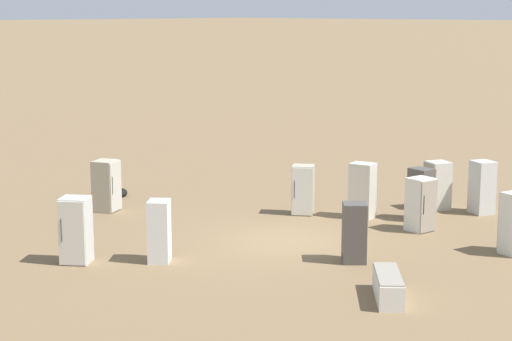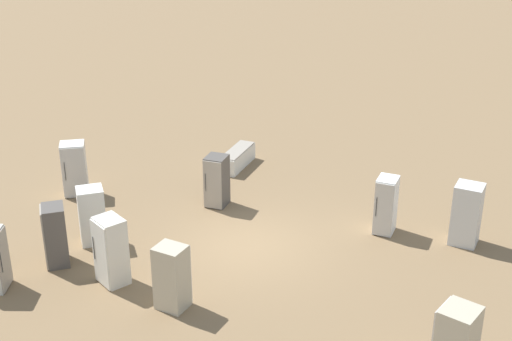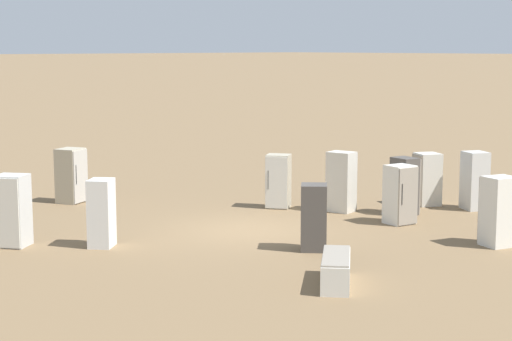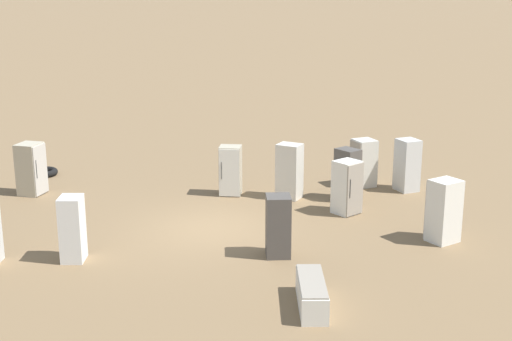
{
  "view_description": "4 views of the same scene",
  "coord_description": "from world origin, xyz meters",
  "px_view_note": "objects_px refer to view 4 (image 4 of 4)",
  "views": [
    {
      "loc": [
        18.1,
        16.14,
        6.67
      ],
      "look_at": [
        0.12,
        -1.16,
        1.97
      ],
      "focal_mm": 60.0,
      "sensor_mm": 36.0,
      "label": 1
    },
    {
      "loc": [
        -7.6,
        -15.65,
        9.93
      ],
      "look_at": [
        0.62,
        0.6,
        1.92
      ],
      "focal_mm": 50.0,
      "sensor_mm": 36.0,
      "label": 2
    },
    {
      "loc": [
        15.03,
        16.74,
        4.91
      ],
      "look_at": [
        0.25,
        0.52,
        1.72
      ],
      "focal_mm": 60.0,
      "sensor_mm": 36.0,
      "label": 3
    },
    {
      "loc": [
        13.85,
        13.43,
        6.97
      ],
      "look_at": [
        -1.48,
        0.41,
        1.51
      ],
      "focal_mm": 50.0,
      "sensor_mm": 36.0,
      "label": 4
    }
  ],
  "objects_px": {
    "discarded_fridge_3": "(72,229)",
    "scrap_tire": "(43,172)",
    "discarded_fridge_6": "(312,294)",
    "discarded_fridge_7": "(347,187)",
    "discarded_fridge_0": "(230,171)",
    "discarded_fridge_4": "(278,226)",
    "discarded_fridge_11": "(31,169)",
    "discarded_fridge_9": "(407,165)",
    "discarded_fridge_5": "(444,211)",
    "discarded_fridge_2": "(290,171)",
    "discarded_fridge_8": "(364,163)",
    "discarded_fridge_1": "(348,174)"
  },
  "relations": [
    {
      "from": "discarded_fridge_5",
      "to": "discarded_fridge_6",
      "type": "relative_size",
      "value": 0.97
    },
    {
      "from": "discarded_fridge_6",
      "to": "discarded_fridge_7",
      "type": "bearing_deg",
      "value": 75.79
    },
    {
      "from": "discarded_fridge_4",
      "to": "discarded_fridge_7",
      "type": "xyz_separation_m",
      "value": [
        -4.04,
        -0.55,
        0.01
      ]
    },
    {
      "from": "discarded_fridge_4",
      "to": "discarded_fridge_8",
      "type": "height_order",
      "value": "discarded_fridge_8"
    },
    {
      "from": "discarded_fridge_5",
      "to": "discarded_fridge_0",
      "type": "bearing_deg",
      "value": 110.58
    },
    {
      "from": "discarded_fridge_4",
      "to": "scrap_tire",
      "type": "xyz_separation_m",
      "value": [
        -0.52,
        -11.36,
        -0.69
      ]
    },
    {
      "from": "discarded_fridge_0",
      "to": "discarded_fridge_5",
      "type": "height_order",
      "value": "discarded_fridge_5"
    },
    {
      "from": "discarded_fridge_0",
      "to": "discarded_fridge_8",
      "type": "distance_m",
      "value": 4.66
    },
    {
      "from": "discarded_fridge_3",
      "to": "discarded_fridge_11",
      "type": "bearing_deg",
      "value": 115.91
    },
    {
      "from": "discarded_fridge_2",
      "to": "discarded_fridge_6",
      "type": "xyz_separation_m",
      "value": [
        6.03,
        5.28,
        -0.59
      ]
    },
    {
      "from": "discarded_fridge_1",
      "to": "discarded_fridge_11",
      "type": "bearing_deg",
      "value": -132.92
    },
    {
      "from": "discarded_fridge_2",
      "to": "discarded_fridge_11",
      "type": "bearing_deg",
      "value": -155.32
    },
    {
      "from": "discarded_fridge_6",
      "to": "discarded_fridge_5",
      "type": "bearing_deg",
      "value": 45.52
    },
    {
      "from": "discarded_fridge_6",
      "to": "discarded_fridge_11",
      "type": "height_order",
      "value": "discarded_fridge_11"
    },
    {
      "from": "discarded_fridge_0",
      "to": "discarded_fridge_8",
      "type": "xyz_separation_m",
      "value": [
        -3.73,
        2.79,
        -0.01
      ]
    },
    {
      "from": "discarded_fridge_9",
      "to": "scrap_tire",
      "type": "xyz_separation_m",
      "value": [
        6.88,
        -11.0,
        -0.77
      ]
    },
    {
      "from": "discarded_fridge_3",
      "to": "scrap_tire",
      "type": "relative_size",
      "value": 1.64
    },
    {
      "from": "discarded_fridge_2",
      "to": "discarded_fridge_5",
      "type": "distance_m",
      "value": 5.64
    },
    {
      "from": "discarded_fridge_5",
      "to": "discarded_fridge_6",
      "type": "bearing_deg",
      "value": -167.03
    },
    {
      "from": "discarded_fridge_8",
      "to": "discarded_fridge_9",
      "type": "relative_size",
      "value": 0.92
    },
    {
      "from": "discarded_fridge_0",
      "to": "discarded_fridge_6",
      "type": "bearing_deg",
      "value": 109.45
    },
    {
      "from": "discarded_fridge_5",
      "to": "discarded_fridge_7",
      "type": "height_order",
      "value": "discarded_fridge_5"
    },
    {
      "from": "discarded_fridge_0",
      "to": "scrap_tire",
      "type": "relative_size",
      "value": 1.6
    },
    {
      "from": "discarded_fridge_4",
      "to": "discarded_fridge_11",
      "type": "distance_m",
      "value": 9.67
    },
    {
      "from": "discarded_fridge_1",
      "to": "discarded_fridge_3",
      "type": "xyz_separation_m",
      "value": [
        8.82,
        -2.47,
        -0.0
      ]
    },
    {
      "from": "discarded_fridge_3",
      "to": "discarded_fridge_0",
      "type": "bearing_deg",
      "value": 56.15
    },
    {
      "from": "discarded_fridge_7",
      "to": "discarded_fridge_11",
      "type": "relative_size",
      "value": 0.95
    },
    {
      "from": "discarded_fridge_2",
      "to": "discarded_fridge_11",
      "type": "relative_size",
      "value": 1.05
    },
    {
      "from": "discarded_fridge_7",
      "to": "scrap_tire",
      "type": "xyz_separation_m",
      "value": [
        3.52,
        -10.81,
        -0.71
      ]
    },
    {
      "from": "discarded_fridge_8",
      "to": "scrap_tire",
      "type": "distance_m",
      "value": 11.55
    },
    {
      "from": "discarded_fridge_1",
      "to": "discarded_fridge_9",
      "type": "bearing_deg",
      "value": 76.72
    },
    {
      "from": "discarded_fridge_5",
      "to": "discarded_fridge_11",
      "type": "distance_m",
      "value": 13.26
    },
    {
      "from": "discarded_fridge_1",
      "to": "discarded_fridge_6",
      "type": "distance_m",
      "value": 8.02
    },
    {
      "from": "discarded_fridge_1",
      "to": "discarded_fridge_9",
      "type": "relative_size",
      "value": 0.96
    },
    {
      "from": "discarded_fridge_2",
      "to": "discarded_fridge_6",
      "type": "bearing_deg",
      "value": -61.67
    },
    {
      "from": "discarded_fridge_2",
      "to": "scrap_tire",
      "type": "height_order",
      "value": "discarded_fridge_2"
    },
    {
      "from": "discarded_fridge_11",
      "to": "scrap_tire",
      "type": "relative_size",
      "value": 1.68
    },
    {
      "from": "discarded_fridge_6",
      "to": "scrap_tire",
      "type": "xyz_separation_m",
      "value": [
        -2.38,
        -13.79,
        -0.2
      ]
    },
    {
      "from": "discarded_fridge_3",
      "to": "scrap_tire",
      "type": "xyz_separation_m",
      "value": [
        -4.12,
        -7.59,
        -0.73
      ]
    },
    {
      "from": "discarded_fridge_4",
      "to": "discarded_fridge_7",
      "type": "distance_m",
      "value": 4.08
    },
    {
      "from": "discarded_fridge_3",
      "to": "discarded_fridge_9",
      "type": "bearing_deg",
      "value": 32.34
    },
    {
      "from": "discarded_fridge_7",
      "to": "discarded_fridge_11",
      "type": "distance_m",
      "value": 10.39
    },
    {
      "from": "discarded_fridge_9",
      "to": "discarded_fridge_2",
      "type": "bearing_deg",
      "value": 169.18
    },
    {
      "from": "discarded_fridge_8",
      "to": "discarded_fridge_5",
      "type": "bearing_deg",
      "value": 172.13
    },
    {
      "from": "discarded_fridge_0",
      "to": "discarded_fridge_4",
      "type": "relative_size",
      "value": 1.02
    },
    {
      "from": "discarded_fridge_3",
      "to": "discarded_fridge_4",
      "type": "height_order",
      "value": "discarded_fridge_3"
    },
    {
      "from": "discarded_fridge_5",
      "to": "discarded_fridge_9",
      "type": "distance_m",
      "value": 4.83
    },
    {
      "from": "discarded_fridge_2",
      "to": "discarded_fridge_3",
      "type": "xyz_separation_m",
      "value": [
        7.77,
        -0.92,
        -0.06
      ]
    },
    {
      "from": "discarded_fridge_8",
      "to": "discarded_fridge_9",
      "type": "xyz_separation_m",
      "value": [
        -0.48,
        1.4,
        0.07
      ]
    },
    {
      "from": "discarded_fridge_0",
      "to": "discarded_fridge_9",
      "type": "xyz_separation_m",
      "value": [
        -4.21,
        4.19,
        0.06
      ]
    }
  ]
}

